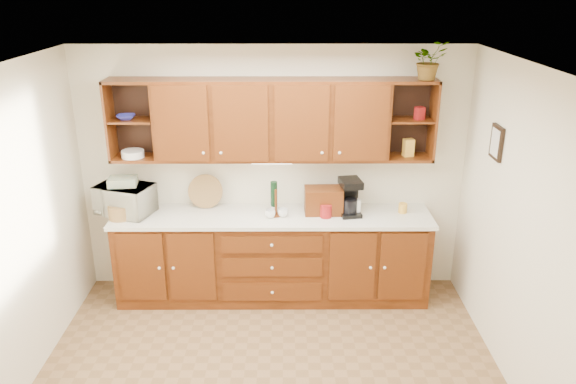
{
  "coord_description": "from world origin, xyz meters",
  "views": [
    {
      "loc": [
        0.14,
        -3.82,
        3.18
      ],
      "look_at": [
        0.16,
        1.15,
        1.3
      ],
      "focal_mm": 35.0,
      "sensor_mm": 36.0,
      "label": 1
    }
  ],
  "objects_px": {
    "bread_box": "(323,201)",
    "potted_plant": "(429,60)",
    "coffee_maker": "(350,197)",
    "microwave": "(125,199)"
  },
  "relations": [
    {
      "from": "bread_box",
      "to": "coffee_maker",
      "type": "xyz_separation_m",
      "value": [
        0.26,
        -0.02,
        0.05
      ]
    },
    {
      "from": "potted_plant",
      "to": "bread_box",
      "type": "bearing_deg",
      "value": -177.23
    },
    {
      "from": "microwave",
      "to": "bread_box",
      "type": "relative_size",
      "value": 1.43
    },
    {
      "from": "coffee_maker",
      "to": "microwave",
      "type": "bearing_deg",
      "value": 170.17
    },
    {
      "from": "microwave",
      "to": "coffee_maker",
      "type": "relative_size",
      "value": 1.46
    },
    {
      "from": "microwave",
      "to": "potted_plant",
      "type": "distance_m",
      "value": 3.29
    },
    {
      "from": "bread_box",
      "to": "potted_plant",
      "type": "height_order",
      "value": "potted_plant"
    },
    {
      "from": "bread_box",
      "to": "potted_plant",
      "type": "bearing_deg",
      "value": 1.53
    },
    {
      "from": "microwave",
      "to": "potted_plant",
      "type": "height_order",
      "value": "potted_plant"
    },
    {
      "from": "potted_plant",
      "to": "microwave",
      "type": "bearing_deg",
      "value": -179.03
    }
  ]
}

